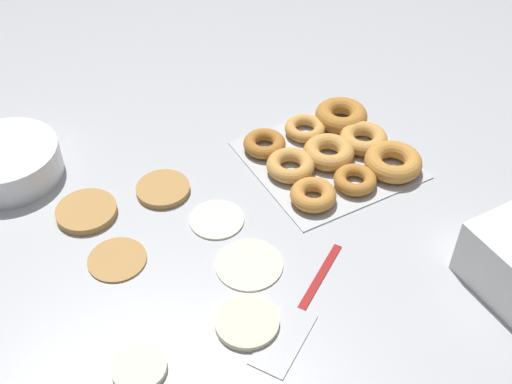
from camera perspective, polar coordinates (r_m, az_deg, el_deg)
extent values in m
plane|color=#B2B5BA|center=(1.16, -1.87, -4.04)|extent=(3.00, 3.00, 0.00)
cylinder|color=beige|center=(1.04, -0.80, -11.51)|extent=(0.10, 0.10, 0.01)
cylinder|color=#B27F42|center=(1.15, -12.25, -5.82)|extent=(0.10, 0.10, 0.01)
cylinder|color=beige|center=(1.12, -0.62, -6.40)|extent=(0.12, 0.12, 0.01)
cylinder|color=#B27F42|center=(1.26, -8.27, 0.25)|extent=(0.10, 0.10, 0.01)
cylinder|color=silver|center=(1.19, -3.52, -2.39)|extent=(0.10, 0.10, 0.01)
cylinder|color=#B27F42|center=(1.24, -14.84, -1.69)|extent=(0.11, 0.11, 0.01)
cylinder|color=beige|center=(1.01, -10.35, -15.10)|extent=(0.08, 0.08, 0.01)
cube|color=silver|center=(1.32, 6.38, 2.91)|extent=(0.30, 0.31, 0.01)
torus|color=#C68438|center=(1.31, 12.10, 2.65)|extent=(0.12, 0.12, 0.04)
torus|color=#D19347|center=(1.36, 9.53, 4.72)|extent=(0.10, 0.10, 0.03)
torus|color=#B7752D|center=(1.41, 7.59, 6.76)|extent=(0.11, 0.11, 0.04)
torus|color=#B7752D|center=(1.26, 8.79, 1.08)|extent=(0.08, 0.08, 0.02)
torus|color=#D19347|center=(1.31, 6.49, 3.55)|extent=(0.10, 0.10, 0.03)
torus|color=#D19347|center=(1.38, 4.38, 5.66)|extent=(0.09, 0.09, 0.02)
torus|color=#C68438|center=(1.22, 5.10, -0.25)|extent=(0.09, 0.09, 0.03)
torus|color=#D19347|center=(1.28, 3.08, 2.38)|extent=(0.10, 0.10, 0.03)
torus|color=#AD6B28|center=(1.33, 0.76, 4.33)|extent=(0.09, 0.09, 0.03)
cylinder|color=white|center=(1.36, -21.23, 2.51)|extent=(0.21, 0.21, 0.07)
cube|color=white|center=(1.16, 21.33, -7.43)|extent=(0.15, 0.11, 0.02)
cube|color=white|center=(1.15, 21.55, -6.84)|extent=(0.15, 0.11, 0.02)
cube|color=white|center=(1.14, 21.79, -6.24)|extent=(0.15, 0.11, 0.02)
cube|color=maroon|center=(1.11, 5.75, -7.41)|extent=(0.10, 0.14, 0.01)
cube|color=#BCBCC1|center=(1.02, 2.46, -12.93)|extent=(0.12, 0.14, 0.01)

